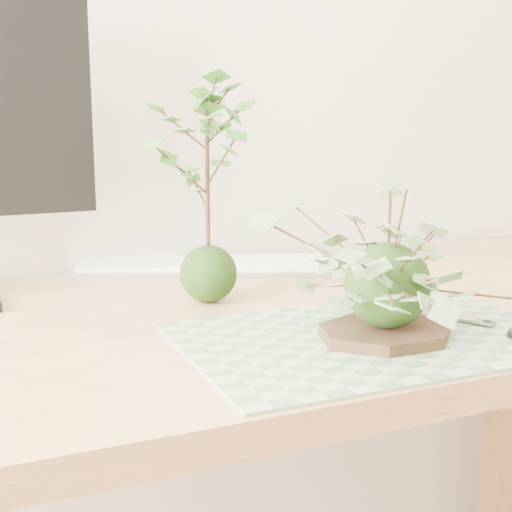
% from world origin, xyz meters
% --- Properties ---
extents(desk, '(1.60, 0.70, 0.74)m').
position_xyz_m(desk, '(0.06, 1.23, 0.65)').
color(desk, tan).
rests_on(desk, ground_plane).
extents(cutting_mat, '(0.48, 0.33, 0.00)m').
position_xyz_m(cutting_mat, '(0.12, 1.05, 0.74)').
color(cutting_mat, '#568054').
rests_on(cutting_mat, desk).
extents(stone_dish, '(0.18, 0.18, 0.01)m').
position_xyz_m(stone_dish, '(0.13, 1.03, 0.75)').
color(stone_dish, black).
rests_on(stone_dish, cutting_mat).
extents(ivy_kokedama, '(0.32, 0.32, 0.21)m').
position_xyz_m(ivy_kokedama, '(0.13, 1.03, 0.86)').
color(ivy_kokedama, black).
rests_on(ivy_kokedama, stone_dish).
extents(maple_kokedama, '(0.21, 0.21, 0.36)m').
position_xyz_m(maple_kokedama, '(-0.01, 1.30, 0.99)').
color(maple_kokedama, black).
rests_on(maple_kokedama, desk).
extents(keyboard, '(0.52, 0.32, 0.02)m').
position_xyz_m(keyboard, '(0.07, 1.51, 0.75)').
color(keyboard, '#BCBCBC').
rests_on(keyboard, desk).
extents(scissors, '(0.09, 0.18, 0.01)m').
position_xyz_m(scissors, '(0.29, 0.99, 0.75)').
color(scissors, gray).
rests_on(scissors, cutting_mat).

